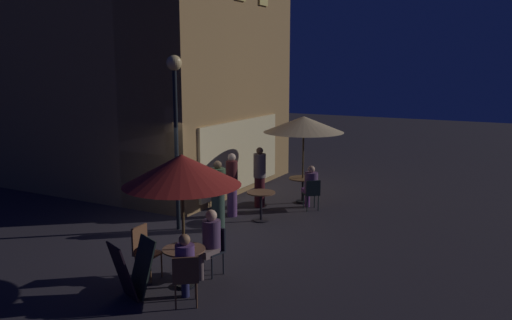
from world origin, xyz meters
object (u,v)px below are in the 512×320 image
(patio_umbrella_0, at_px, (182,170))
(patron_standing_4, at_px, (218,196))
(street_lamp_near_corner, at_px, (175,103))
(patron_seated_1, at_px, (210,239))
(cafe_table_0, at_px, (184,258))
(patio_umbrella_1, at_px, (304,125))
(cafe_chair_0, at_px, (144,247))
(patron_standing_3, at_px, (232,184))
(cafe_table_1, at_px, (303,184))
(cafe_chair_1, at_px, (185,276))
(menu_sandwich_board, at_px, (132,269))
(patron_standing_5, at_px, (260,177))
(cafe_chair_2, at_px, (215,246))
(cafe_chair_3, at_px, (312,192))
(cafe_table_2, at_px, (261,200))
(patron_seated_2, at_px, (311,184))
(patron_seated_0, at_px, (185,264))

(patio_umbrella_0, distance_m, patron_standing_4, 3.52)
(street_lamp_near_corner, height_order, patron_seated_1, street_lamp_near_corner)
(cafe_table_0, height_order, patio_umbrella_1, patio_umbrella_1)
(cafe_chair_0, distance_m, patron_standing_3, 4.31)
(cafe_table_1, height_order, patio_umbrella_0, patio_umbrella_0)
(cafe_chair_1, bearing_deg, patron_standing_4, -12.78)
(menu_sandwich_board, relative_size, patron_standing_4, 0.59)
(patron_standing_5, bearing_deg, patron_standing_4, -84.55)
(cafe_chair_2, bearing_deg, patio_umbrella_1, -162.00)
(cafe_table_1, height_order, cafe_chair_3, cafe_chair_3)
(patron_standing_4, relative_size, patron_standing_5, 1.01)
(cafe_chair_2, bearing_deg, cafe_chair_3, -167.57)
(cafe_table_1, height_order, cafe_table_2, cafe_table_2)
(cafe_chair_1, height_order, cafe_chair_2, cafe_chair_2)
(cafe_chair_2, bearing_deg, patron_standing_4, -136.87)
(street_lamp_near_corner, bearing_deg, cafe_table_2, -43.55)
(cafe_chair_2, xyz_separation_m, patron_seated_2, (5.06, 0.09, 0.16))
(cafe_table_0, xyz_separation_m, cafe_chair_0, (-0.03, 0.89, 0.06))
(patron_seated_1, xyz_separation_m, patron_standing_5, (4.75, 1.42, 0.13))
(cafe_chair_3, relative_size, patron_seated_2, 0.70)
(patron_standing_4, bearing_deg, patron_standing_3, -121.06)
(patron_seated_2, height_order, patron_standing_5, patron_standing_5)
(patio_umbrella_1, xyz_separation_m, cafe_chair_1, (-7.00, -0.88, -1.74))
(cafe_table_2, xyz_separation_m, cafe_chair_3, (1.52, -0.79, -0.03))
(patio_umbrella_1, bearing_deg, cafe_table_1, -90.00)
(patio_umbrella_0, bearing_deg, patron_standing_3, 19.50)
(cafe_chair_0, distance_m, patron_seated_0, 1.40)
(patio_umbrella_1, bearing_deg, street_lamp_near_corner, 155.18)
(cafe_table_0, height_order, patron_standing_4, patron_standing_4)
(cafe_table_1, relative_size, cafe_chair_1, 0.89)
(patron_seated_2, bearing_deg, cafe_chair_0, 129.79)
(patron_standing_4, bearing_deg, cafe_table_2, -161.98)
(cafe_chair_2, bearing_deg, cafe_chair_1, 25.50)
(patron_seated_0, relative_size, patron_standing_5, 0.72)
(patio_umbrella_0, distance_m, cafe_chair_3, 5.95)
(street_lamp_near_corner, xyz_separation_m, cafe_table_0, (-2.66, -2.09, -2.53))
(cafe_table_0, xyz_separation_m, cafe_chair_1, (-0.65, -0.50, 0.01))
(patron_standing_5, bearing_deg, menu_sandwich_board, -79.47)
(patron_seated_0, xyz_separation_m, patron_standing_3, (4.76, 1.90, 0.17))
(patron_standing_4, bearing_deg, cafe_chair_2, 75.27)
(patio_umbrella_0, distance_m, patron_standing_3, 4.66)
(patio_umbrella_1, bearing_deg, cafe_chair_2, -174.38)
(cafe_table_1, distance_m, patron_seated_0, 6.93)
(cafe_chair_0, relative_size, cafe_chair_3, 1.16)
(cafe_chair_1, relative_size, cafe_chair_2, 0.99)
(cafe_chair_0, height_order, cafe_chair_2, cafe_chair_0)
(cafe_chair_1, height_order, patron_standing_4, patron_standing_4)
(patio_umbrella_1, xyz_separation_m, patron_standing_4, (-3.30, 0.81, -1.43))
(patron_seated_0, bearing_deg, cafe_table_2, -25.02)
(cafe_table_2, relative_size, cafe_chair_2, 0.84)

